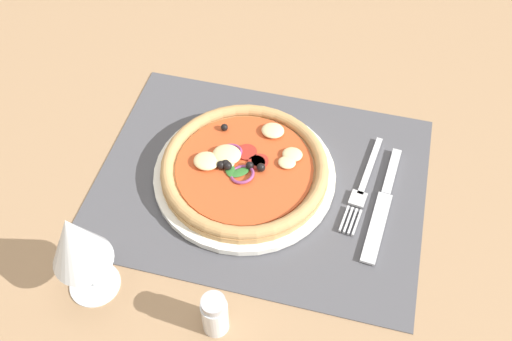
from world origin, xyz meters
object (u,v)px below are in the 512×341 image
object	(u,v)px
plate	(245,173)
knife	(383,204)
fork	(362,189)
wine_glass	(76,243)
pepper_shaker	(216,315)
pizza	(245,165)

from	to	relation	value
plate	knife	distance (cm)	19.87
fork	wine_glass	bearing A→B (deg)	-45.76
plate	pepper_shaker	xyz separation A→B (cm)	(-2.49, 22.86, 2.34)
fork	wine_glass	world-z (taller)	wine_glass
wine_glass	pepper_shaker	world-z (taller)	wine_glass
knife	pizza	bearing A→B (deg)	-86.25
pizza	wine_glass	world-z (taller)	wine_glass
fork	pepper_shaker	distance (cm)	28.28
knife	fork	bearing A→B (deg)	-116.14
fork	knife	distance (cm)	3.73
pizza	fork	distance (cm)	16.90
fork	wine_glass	distance (cm)	39.49
pizza	wine_glass	xyz separation A→B (cm)	(14.02, 21.41, 7.75)
pizza	pepper_shaker	size ratio (longest dim) A/B	3.56
plate	fork	size ratio (longest dim) A/B	1.45
pizza	pepper_shaker	distance (cm)	23.06
plate	fork	bearing A→B (deg)	-175.01
pepper_shaker	pizza	bearing A→B (deg)	-83.68
plate	knife	world-z (taller)	plate
plate	wine_glass	size ratio (longest dim) A/B	1.75
plate	pizza	bearing A→B (deg)	-45.25
knife	wine_glass	size ratio (longest dim) A/B	1.35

